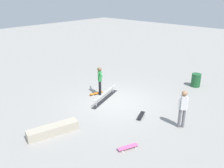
# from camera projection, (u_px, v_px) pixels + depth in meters

# --- Properties ---
(ground_plane) EXTENTS (60.00, 60.00, 0.00)m
(ground_plane) POSITION_uv_depth(u_px,v_px,m) (116.00, 102.00, 12.46)
(ground_plane) COLOR gray
(grind_rail) EXTENTS (2.58, 0.99, 0.41)m
(grind_rail) POSITION_uv_depth(u_px,v_px,m) (105.00, 96.00, 12.74)
(grind_rail) COLOR black
(grind_rail) RESTS_ON ground_plane
(skate_ledge) EXTENTS (2.13, 1.03, 0.37)m
(skate_ledge) POSITION_uv_depth(u_px,v_px,m) (53.00, 130.00, 9.61)
(skate_ledge) COLOR #B2A893
(skate_ledge) RESTS_ON ground_plane
(skater_main) EXTENTS (0.79, 1.11, 1.60)m
(skater_main) POSITION_uv_depth(u_px,v_px,m) (100.00, 79.00, 13.02)
(skater_main) COLOR black
(skater_main) RESTS_ON ground_plane
(skateboard_main) EXTENTS (0.82, 0.40, 0.09)m
(skateboard_main) POSITION_uv_depth(u_px,v_px,m) (96.00, 93.00, 13.35)
(skateboard_main) COLOR orange
(skateboard_main) RESTS_ON ground_plane
(bystander_white_shirt) EXTENTS (0.31, 0.34, 1.69)m
(bystander_white_shirt) POSITION_uv_depth(u_px,v_px,m) (183.00, 107.00, 9.82)
(bystander_white_shirt) COLOR slate
(bystander_white_shirt) RESTS_ON ground_plane
(loose_skateboard_pink) EXTENTS (0.82, 0.49, 0.09)m
(loose_skateboard_pink) POSITION_uv_depth(u_px,v_px,m) (128.00, 147.00, 8.75)
(loose_skateboard_pink) COLOR #E05993
(loose_skateboard_pink) RESTS_ON ground_plane
(loose_skateboard_black) EXTENTS (0.82, 0.48, 0.09)m
(loose_skateboard_black) POSITION_uv_depth(u_px,v_px,m) (141.00, 115.00, 10.96)
(loose_skateboard_black) COLOR black
(loose_skateboard_black) RESTS_ON ground_plane
(trash_bin) EXTENTS (0.54, 0.54, 0.80)m
(trash_bin) POSITION_uv_depth(u_px,v_px,m) (196.00, 80.00, 14.35)
(trash_bin) COLOR #1E592D
(trash_bin) RESTS_ON ground_plane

